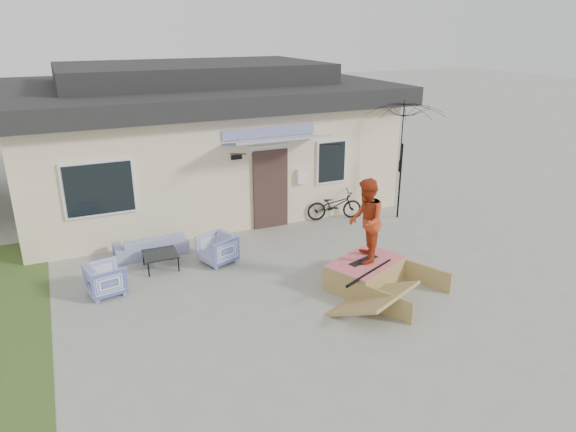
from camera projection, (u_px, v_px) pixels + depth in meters
name	position (u px, v px, depth m)	size (l,w,h in m)	color
ground	(313.00, 313.00, 9.82)	(90.00, 90.00, 0.00)	gray
grass_strip	(9.00, 322.00, 9.52)	(1.40, 8.00, 0.01)	#344C1F
house	(196.00, 134.00, 15.99)	(10.80, 8.49, 4.10)	beige
loveseat	(150.00, 242.00, 12.21)	(1.67, 0.49, 0.65)	#3847A3
armchair_left	(106.00, 278.00, 10.41)	(0.69, 0.65, 0.71)	#3847A3
armchair_right	(217.00, 248.00, 11.80)	(0.71, 0.66, 0.73)	#3847A3
coffee_table	(161.00, 261.00, 11.58)	(0.72, 0.72, 0.36)	black
bicycle	(334.00, 202.00, 14.41)	(0.54, 1.54, 0.99)	black
patio_umbrella	(402.00, 156.00, 14.12)	(2.34, 2.19, 2.20)	black
skate_ramp	(365.00, 273.00, 10.84)	(1.54, 2.05, 0.51)	olive
skateboard	(364.00, 260.00, 10.77)	(0.74, 0.19, 0.05)	black
skater	(366.00, 220.00, 10.46)	(0.85, 0.65, 1.73)	#AE3818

